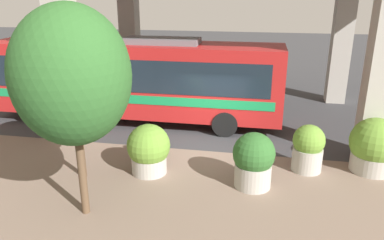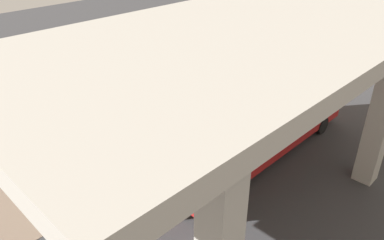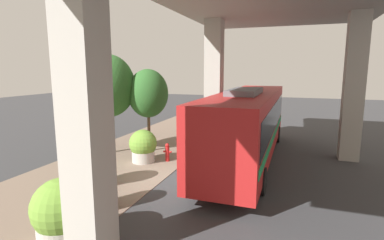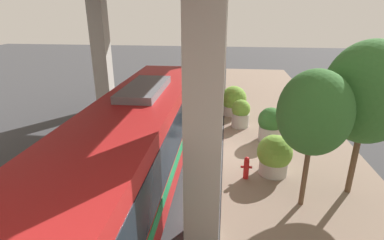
{
  "view_description": "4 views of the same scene",
  "coord_description": "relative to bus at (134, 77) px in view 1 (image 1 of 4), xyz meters",
  "views": [
    {
      "loc": [
        -12.06,
        -1.72,
        5.46
      ],
      "look_at": [
        0.97,
        0.76,
        0.81
      ],
      "focal_mm": 35.0,
      "sensor_mm": 36.0,
      "label": 1
    },
    {
      "loc": [
        11.73,
        -10.69,
        11.17
      ],
      "look_at": [
        0.74,
        0.46,
        2.55
      ],
      "focal_mm": 35.0,
      "sensor_mm": 36.0,
      "label": 2
    },
    {
      "loc": [
        4.95,
        -10.87,
        4.44
      ],
      "look_at": [
        0.42,
        1.98,
        2.14
      ],
      "focal_mm": 28.0,
      "sensor_mm": 36.0,
      "label": 3
    },
    {
      "loc": [
        0.02,
        12.07,
        6.04
      ],
      "look_at": [
        1.24,
        1.43,
        2.05
      ],
      "focal_mm": 28.0,
      "sensor_mm": 36.0,
      "label": 4
    }
  ],
  "objects": [
    {
      "name": "street_tree_near",
      "position": [
        -7.15,
        -1.07,
        1.63
      ],
      "size": [
        2.72,
        2.72,
        5.23
      ],
      "color": "brown",
      "rests_on": "ground"
    },
    {
      "name": "bus",
      "position": [
        0.0,
        0.0,
        0.0
      ],
      "size": [
        2.59,
        12.37,
        3.61
      ],
      "color": "#B21E1E",
      "rests_on": "ground"
    },
    {
      "name": "planter_front",
      "position": [
        -3.61,
        -6.87,
        -1.18
      ],
      "size": [
        0.99,
        0.99,
        1.53
      ],
      "color": "#ADA89E",
      "rests_on": "ground"
    },
    {
      "name": "fire_hydrant",
      "position": [
        -3.64,
        -1.55,
        -1.5
      ],
      "size": [
        0.42,
        0.2,
        0.91
      ],
      "color": "#B21919",
      "rests_on": "ground"
    },
    {
      "name": "planter_back",
      "position": [
        -4.7,
        -2.03,
        -1.17
      ],
      "size": [
        1.33,
        1.33,
        1.6
      ],
      "color": "#ADA89E",
      "rests_on": "ground"
    },
    {
      "name": "sidewalk_strip",
      "position": [
        -5.76,
        -3.6,
        -1.95
      ],
      "size": [
        6.0,
        40.0,
        0.02
      ],
      "color": "#7A6656",
      "rests_on": "ground"
    },
    {
      "name": "planter_middle",
      "position": [
        -3.27,
        -8.88,
        -1.11
      ],
      "size": [
        1.51,
        1.51,
        1.76
      ],
      "color": "#ADA89E",
      "rests_on": "ground"
    },
    {
      "name": "planter_extra",
      "position": [
        -4.96,
        -5.23,
        -1.12
      ],
      "size": [
        1.21,
        1.21,
        1.66
      ],
      "color": "#ADA89E",
      "rests_on": "ground"
    },
    {
      "name": "street_tree_far",
      "position": [
        -5.35,
        -0.15,
        1.22
      ],
      "size": [
        2.16,
        2.16,
        4.48
      ],
      "color": "brown",
      "rests_on": "ground"
    },
    {
      "name": "ground_plane",
      "position": [
        -2.76,
        -3.6,
        -1.96
      ],
      "size": [
        80.0,
        80.0,
        0.0
      ],
      "primitive_type": "plane",
      "color": "#38383A",
      "rests_on": "ground"
    }
  ]
}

